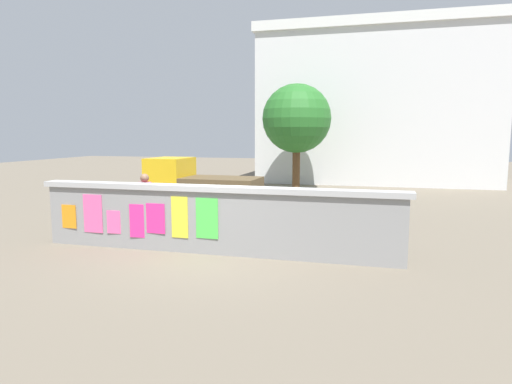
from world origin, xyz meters
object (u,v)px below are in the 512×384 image
motorcycle (346,206)px  tree_roadside (297,119)px  auto_rickshaw_truck (198,188)px  bicycle_near (252,227)px  person_walking (145,198)px  bicycle_far (318,221)px

motorcycle → tree_roadside: 8.17m
auto_rickshaw_truck → motorcycle: 4.73m
auto_rickshaw_truck → motorcycle: size_ratio=1.92×
bicycle_near → auto_rickshaw_truck: bearing=131.2°
bicycle_near → person_walking: size_ratio=1.04×
bicycle_near → motorcycle: bearing=57.0°
bicycle_far → person_walking: bearing=-163.6°
bicycle_far → motorcycle: bearing=73.9°
person_walking → auto_rickshaw_truck: bearing=87.1°
bicycle_far → person_walking: 4.50m
person_walking → tree_roadside: 10.90m
auto_rickshaw_truck → motorcycle: (4.71, 0.15, -0.44)m
auto_rickshaw_truck → bicycle_far: (4.12, -1.90, -0.54)m
bicycle_near → bicycle_far: same height
motorcycle → tree_roadside: bearing=111.2°
auto_rickshaw_truck → bicycle_near: (2.65, -3.03, -0.54)m
bicycle_near → tree_roadside: bearing=94.0°
auto_rickshaw_truck → person_walking: size_ratio=2.24×
motorcycle → bicycle_near: bearing=-123.0°
tree_roadside → bicycle_far: bearing=-76.6°
motorcycle → person_walking: 5.90m
auto_rickshaw_truck → bicycle_near: bearing=-48.8°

